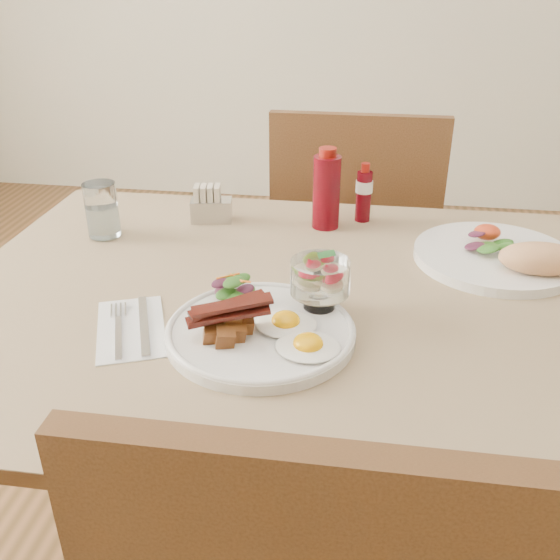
% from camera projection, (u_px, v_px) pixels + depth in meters
% --- Properties ---
extents(table, '(1.33, 0.88, 0.75)m').
position_uv_depth(table, '(340.00, 343.00, 1.07)').
color(table, brown).
rests_on(table, ground).
extents(chair_far, '(0.42, 0.42, 0.93)m').
position_uv_depth(chair_far, '(353.00, 253.00, 1.71)').
color(chair_far, brown).
rests_on(chair_far, ground).
extents(main_plate, '(0.28, 0.28, 0.02)m').
position_uv_depth(main_plate, '(261.00, 333.00, 0.92)').
color(main_plate, white).
rests_on(main_plate, table).
extents(fried_eggs, '(0.15, 0.16, 0.03)m').
position_uv_depth(fried_eggs, '(297.00, 333.00, 0.89)').
color(fried_eggs, white).
rests_on(fried_eggs, main_plate).
extents(bacon_potato_pile, '(0.12, 0.09, 0.05)m').
position_uv_depth(bacon_potato_pile, '(228.00, 321.00, 0.88)').
color(bacon_potato_pile, brown).
rests_on(bacon_potato_pile, main_plate).
extents(side_salad, '(0.07, 0.07, 0.04)m').
position_uv_depth(side_salad, '(234.00, 289.00, 0.98)').
color(side_salad, '#1E4D14').
rests_on(side_salad, main_plate).
extents(fruit_cup, '(0.09, 0.09, 0.09)m').
position_uv_depth(fruit_cup, '(320.00, 277.00, 0.95)').
color(fruit_cup, white).
rests_on(fruit_cup, main_plate).
extents(second_plate, '(0.29, 0.29, 0.07)m').
position_uv_depth(second_plate, '(505.00, 256.00, 1.13)').
color(second_plate, white).
rests_on(second_plate, table).
extents(ketchup_bottle, '(0.06, 0.06, 0.17)m').
position_uv_depth(ketchup_bottle, '(326.00, 191.00, 1.26)').
color(ketchup_bottle, '#4F040C').
rests_on(ketchup_bottle, table).
extents(hot_sauce_bottle, '(0.04, 0.04, 0.12)m').
position_uv_depth(hot_sauce_bottle, '(364.00, 193.00, 1.30)').
color(hot_sauce_bottle, '#4F040C').
rests_on(hot_sauce_bottle, table).
extents(sugar_caddy, '(0.09, 0.06, 0.08)m').
position_uv_depth(sugar_caddy, '(210.00, 206.00, 1.31)').
color(sugar_caddy, '#AFAFB4').
rests_on(sugar_caddy, table).
extents(water_glass, '(0.06, 0.06, 0.11)m').
position_uv_depth(water_glass, '(102.00, 213.00, 1.23)').
color(water_glass, white).
rests_on(water_glass, table).
extents(napkin_cutlery, '(0.16, 0.20, 0.01)m').
position_uv_depth(napkin_cutlery, '(132.00, 328.00, 0.94)').
color(napkin_cutlery, white).
rests_on(napkin_cutlery, table).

